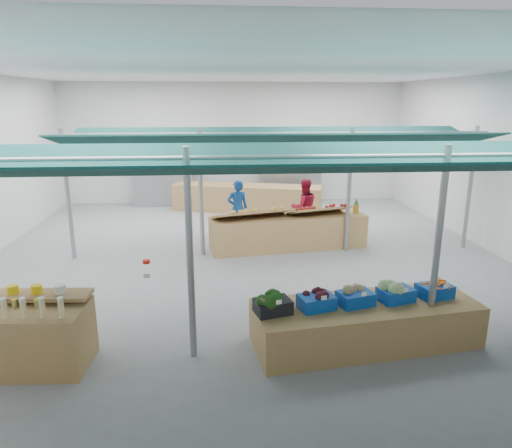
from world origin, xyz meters
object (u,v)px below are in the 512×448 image
object	(u,v)px
veg_counter	(365,323)
bottle_shelf	(16,334)
vendor_left	(238,209)
fruit_counter	(288,232)
vendor_right	(304,207)

from	to	relation	value
veg_counter	bottle_shelf	bearing A→B (deg)	174.61
vendor_left	fruit_counter	bearing A→B (deg)	129.86
veg_counter	fruit_counter	bearing A→B (deg)	87.99
vendor_left	vendor_right	bearing A→B (deg)	172.37
bottle_shelf	vendor_left	distance (m)	6.87
fruit_counter	vendor_left	bearing A→B (deg)	129.86
vendor_left	vendor_right	size ratio (longest dim) A/B	1.00
vendor_left	vendor_right	world-z (taller)	same
veg_counter	vendor_right	xyz separation A→B (m)	(0.14, 5.82, 0.45)
vendor_left	bottle_shelf	bearing A→B (deg)	53.49
fruit_counter	veg_counter	bearing A→B (deg)	-92.07
vendor_right	veg_counter	bearing A→B (deg)	80.99
fruit_counter	vendor_right	world-z (taller)	vendor_right
fruit_counter	vendor_right	xyz separation A→B (m)	(0.60, 1.10, 0.36)
fruit_counter	vendor_left	xyz separation A→B (m)	(-1.20, 1.10, 0.36)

